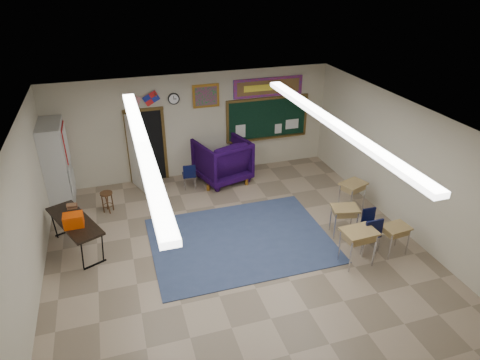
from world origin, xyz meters
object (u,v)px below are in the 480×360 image
object	(u,v)px
wingback_armchair	(222,160)
wooden_stool	(107,202)
student_desk_front_left	(344,219)
folding_table	(77,233)
student_desk_front_right	(352,194)

from	to	relation	value
wingback_armchair	wooden_stool	xyz separation A→B (m)	(-3.25, -0.86, -0.34)
student_desk_front_left	folding_table	xyz separation A→B (m)	(-5.86, 1.25, 0.00)
student_desk_front_left	folding_table	distance (m)	5.99
folding_table	wooden_stool	bearing A→B (deg)	40.88
student_desk_front_right	folding_table	size ratio (longest dim) A/B	0.40
student_desk_front_left	student_desk_front_right	size ratio (longest dim) A/B	0.96
wingback_armchair	student_desk_front_left	bearing A→B (deg)	102.51
student_desk_front_right	wooden_stool	world-z (taller)	student_desk_front_right
wingback_armchair	wooden_stool	world-z (taller)	wingback_armchair
wooden_stool	student_desk_front_right	bearing A→B (deg)	-16.22
folding_table	wooden_stool	distance (m)	1.59
student_desk_front_right	wingback_armchair	bearing A→B (deg)	116.35
wingback_armchair	student_desk_front_left	size ratio (longest dim) A/B	1.89
wingback_armchair	student_desk_front_left	world-z (taller)	wingback_armchair
wingback_armchair	student_desk_front_right	bearing A→B (deg)	120.12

